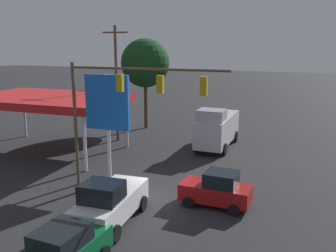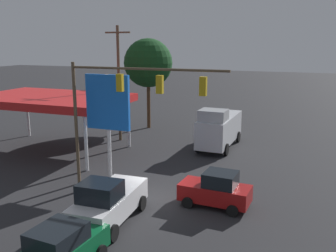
% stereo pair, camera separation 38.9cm
% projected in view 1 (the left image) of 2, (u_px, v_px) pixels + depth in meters
% --- Properties ---
extents(ground_plane, '(200.00, 200.00, 0.00)m').
position_uv_depth(ground_plane, '(156.00, 200.00, 21.33)').
color(ground_plane, '#262628').
extents(traffic_signal_assembly, '(9.50, 0.43, 7.64)m').
position_uv_depth(traffic_signal_assembly, '(126.00, 96.00, 21.24)').
color(traffic_signal_assembly, brown).
rests_on(traffic_signal_assembly, ground).
extents(utility_pole, '(2.40, 0.26, 10.20)m').
position_uv_depth(utility_pole, '(117.00, 81.00, 33.09)').
color(utility_pole, brown).
rests_on(utility_pole, ground).
extents(gas_station_canopy, '(11.88, 7.79, 4.58)m').
position_uv_depth(gas_station_canopy, '(48.00, 100.00, 29.93)').
color(gas_station_canopy, red).
rests_on(gas_station_canopy, ground).
extents(price_sign, '(2.93, 0.27, 6.88)m').
position_uv_depth(price_sign, '(107.00, 106.00, 22.95)').
color(price_sign, silver).
rests_on(price_sign, ground).
extents(pickup_parked, '(2.44, 5.28, 2.40)m').
position_uv_depth(pickup_parked, '(110.00, 202.00, 18.31)').
color(pickup_parked, silver).
rests_on(pickup_parked, ground).
extents(delivery_truck, '(2.71, 6.86, 3.58)m').
position_uv_depth(delivery_truck, '(217.00, 128.00, 31.61)').
color(delivery_truck, silver).
rests_on(delivery_truck, ground).
extents(sedan_far, '(2.31, 4.52, 1.93)m').
position_uv_depth(sedan_far, '(62.00, 252.00, 14.26)').
color(sedan_far, '#0C592D').
rests_on(sedan_far, ground).
extents(hatchback_crossing, '(3.89, 2.14, 1.97)m').
position_uv_depth(hatchback_crossing, '(217.00, 189.00, 20.36)').
color(hatchback_crossing, maroon).
rests_on(hatchback_crossing, ground).
extents(street_tree, '(4.93, 4.93, 9.19)m').
position_uv_depth(street_tree, '(145.00, 63.00, 37.81)').
color(street_tree, '#4C331E').
rests_on(street_tree, ground).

